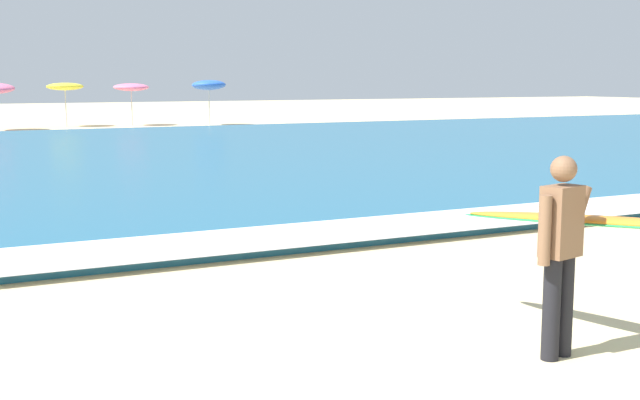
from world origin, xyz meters
name	(u,v)px	position (x,y,z in m)	size (l,w,h in m)	color
sea	(8,163)	(0.00, 19.61, 0.07)	(120.00, 28.00, 0.14)	#1E6084
surf_foam	(130,250)	(0.00, 6.21, 0.15)	(120.00, 1.69, 0.01)	white
surfer_with_board	(579,234)	(2.56, 0.83, 1.04)	(1.26, 2.92, 1.73)	black
beach_umbrella_4	(65,87)	(4.80, 38.14, 1.97)	(1.78, 1.79, 2.18)	beige
beach_umbrella_5	(131,87)	(7.95, 37.61, 1.93)	(1.76, 1.77, 2.14)	beige
beach_umbrella_6	(209,85)	(11.55, 36.14, 2.03)	(1.71, 1.73, 2.32)	beige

